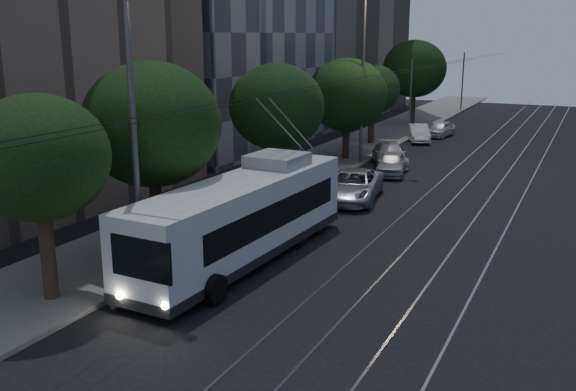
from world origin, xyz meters
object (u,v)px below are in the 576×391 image
Objects in this scene: car_white_a at (392,163)px; streetlamp_near at (143,101)px; pickup_silver at (353,185)px; car_white_c at (418,133)px; car_white_d at (440,129)px; trolleybus at (244,218)px; car_white_b at (390,155)px; streetlamp_far at (370,54)px.

streetlamp_near is (-2.09, -19.38, 5.24)m from car_white_a.
pickup_silver is 1.33× the size of car_white_c.
pickup_silver reaches higher than car_white_d.
trolleybus reaches higher than car_white_d.
pickup_silver is 1.35× the size of car_white_a.
car_white_a is 2.70m from car_white_b.
pickup_silver is at bearing -108.45° from car_white_b.
streetlamp_near is at bearing -113.07° from car_white_c.
streetlamp_far is (-1.28, -0.49, 6.05)m from car_white_b.
car_white_b is 0.46× the size of streetlamp_near.
car_white_c is (-1.11, 28.21, -0.93)m from trolleybus.
pickup_silver reaches higher than car_white_b.
car_white_d is 14.53m from streetlamp_far.
trolleybus is 16.20m from car_white_a.
streetlamp_far is at bearing 90.24° from streetlamp_near.
car_white_d is at bearing 83.37° from streetlamp_far.
car_white_b is (-0.41, 18.71, -0.92)m from trolleybus.
car_white_c is at bearing 86.44° from car_white_a.
car_white_b is (-0.90, 8.96, -0.06)m from pickup_silver.
streetlamp_far is at bearing 95.14° from pickup_silver.
trolleybus reaches higher than car_white_c.
pickup_silver is at bearing -75.58° from streetlamp_far.
trolleybus is 28.25m from car_white_c.
streetlamp_near is 0.87× the size of streetlamp_far.
pickup_silver is at bearing 80.84° from streetlamp_near.
pickup_silver is 0.53× the size of streetlamp_near.
car_white_b is at bearing 98.29° from car_white_a.
streetlamp_near reaches higher than car_white_d.
streetlamp_far reaches higher than car_white_b.
car_white_d is at bearing 81.35° from car_white_a.
trolleybus is 1.02× the size of streetlamp_far.
car_white_c reaches higher than car_white_d.
car_white_d is (0.24, 12.61, -0.05)m from car_white_b.
car_white_a is 12.15m from car_white_c.
pickup_silver reaches higher than car_white_c.
car_white_d is at bearing 82.46° from pickup_silver.
trolleybus is 31.34m from car_white_d.
trolleybus is at bearing -109.92° from car_white_c.
car_white_c is 1.10× the size of car_white_d.
streetlamp_far is at bearing -87.94° from car_white_d.
car_white_b is at bearing 86.89° from streetlamp_near.
car_white_a is 0.98× the size of car_white_c.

